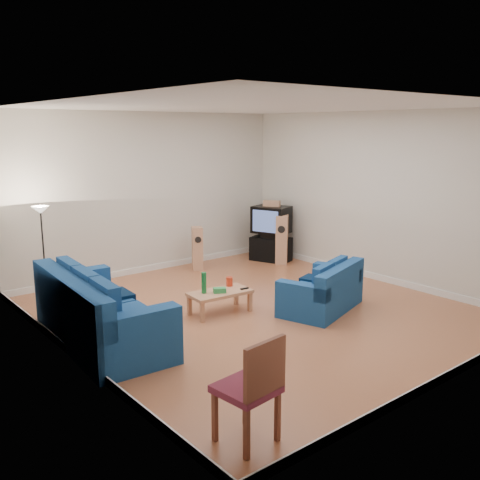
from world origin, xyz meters
TOP-DOWN VIEW (x-y plane):
  - room at (0.00, 0.00)m, footprint 6.01×6.51m
  - sofa_three_seat at (-2.52, 0.37)m, footprint 1.25×2.59m
  - sofa_loveseat at (0.88, -0.65)m, footprint 1.70×1.27m
  - coffee_table at (-0.50, 0.28)m, footprint 1.02×0.57m
  - bottle at (-0.75, 0.37)m, footprint 0.08×0.08m
  - tissue_box at (-0.55, 0.23)m, footprint 0.22×0.19m
  - red_canister at (-0.21, 0.42)m, footprint 0.12×0.12m
  - remote at (-0.13, 0.13)m, footprint 0.15×0.06m
  - tv_stand at (2.45, 2.33)m, footprint 0.75×0.96m
  - av_receiver at (2.45, 2.28)m, footprint 0.47×0.52m
  - television at (2.48, 2.35)m, footprint 0.78×0.90m
  - centre_speaker at (2.48, 2.34)m, footprint 0.32×0.38m
  - speaker_left at (0.74, 2.70)m, footprint 0.31×0.33m
  - speaker_right at (2.45, 1.98)m, footprint 0.40×0.39m
  - floor_lamp at (-2.45, 2.53)m, footprint 0.28×0.28m
  - dining_chair at (-2.44, -2.78)m, footprint 0.56×0.56m

SIDE VIEW (x-z plane):
  - tv_stand at x=2.45m, z-range 0.00..0.52m
  - sofa_loveseat at x=0.88m, z-range -0.09..0.67m
  - coffee_table at x=-0.50m, z-range 0.13..0.49m
  - sofa_three_seat at x=-2.52m, z-range -0.13..0.85m
  - remote at x=-0.13m, z-range 0.36..0.38m
  - tissue_box at x=-0.55m, z-range 0.36..0.44m
  - red_canister at x=-0.21m, z-range 0.36..0.51m
  - speaker_left at x=0.74m, z-range 0.00..0.90m
  - bottle at x=-0.75m, z-range 0.36..0.69m
  - speaker_right at x=2.45m, z-range 0.00..1.06m
  - av_receiver at x=2.45m, z-range 0.52..0.62m
  - dining_chair at x=-2.44m, z-range 0.06..1.12m
  - television at x=2.48m, z-range 0.62..1.21m
  - centre_speaker at x=2.48m, z-range 1.21..1.33m
  - floor_lamp at x=-2.45m, z-range 0.53..2.17m
  - room at x=0.00m, z-range -0.06..3.15m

